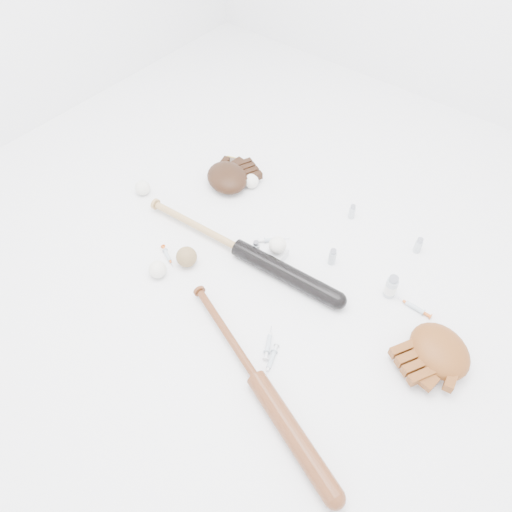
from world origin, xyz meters
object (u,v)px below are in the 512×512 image
Objects in this scene: bat_dark at (239,248)px; glove_dark at (227,177)px; pedestal at (277,254)px; bat_wood at (257,379)px.

bat_dark is 3.78× the size of glove_dark.
glove_dark is 3.66× the size of pedestal.
glove_dark is at bearing 154.89° from pedestal.
glove_dark is (-0.31, 0.29, 0.01)m from bat_dark.
bat_wood is 3.54× the size of glove_dark.
bat_dark is 0.16m from pedestal.
bat_wood is at bearing -19.51° from glove_dark.
bat_dark reaches higher than pedestal.
bat_wood is at bearing -59.84° from pedestal.
bat_wood is 0.56m from pedestal.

